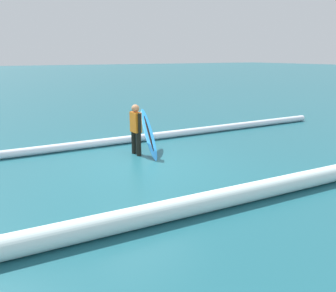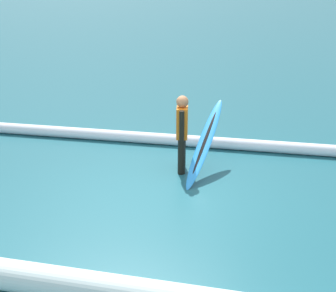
# 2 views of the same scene
# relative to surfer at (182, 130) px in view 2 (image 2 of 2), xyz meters

# --- Properties ---
(ground_plane) EXTENTS (187.04, 187.04, 0.00)m
(ground_plane) POSITION_rel_surfer_xyz_m (0.22, 0.87, -0.81)
(ground_plane) COLOR #1D5A66
(surfer) EXTENTS (0.23, 0.56, 1.45)m
(surfer) POSITION_rel_surfer_xyz_m (0.00, 0.00, 0.00)
(surfer) COLOR black
(surfer) RESTS_ON ground_plane
(surfboard) EXTENTS (0.67, 1.81, 1.18)m
(surfboard) POSITION_rel_surfer_xyz_m (-0.42, -0.04, -0.23)
(surfboard) COLOR #268CE5
(surfboard) RESTS_ON ground_plane
(wave_crest_foreground) EXTENTS (16.21, 0.86, 0.24)m
(wave_crest_foreground) POSITION_rel_surfer_xyz_m (-0.28, -1.30, -0.69)
(wave_crest_foreground) COLOR white
(wave_crest_foreground) RESTS_ON ground_plane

